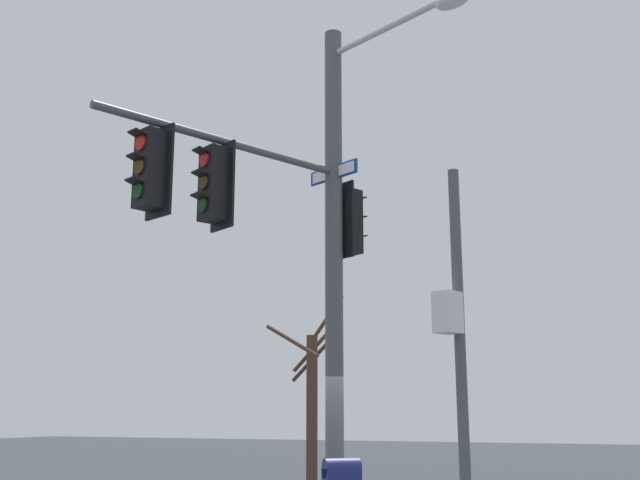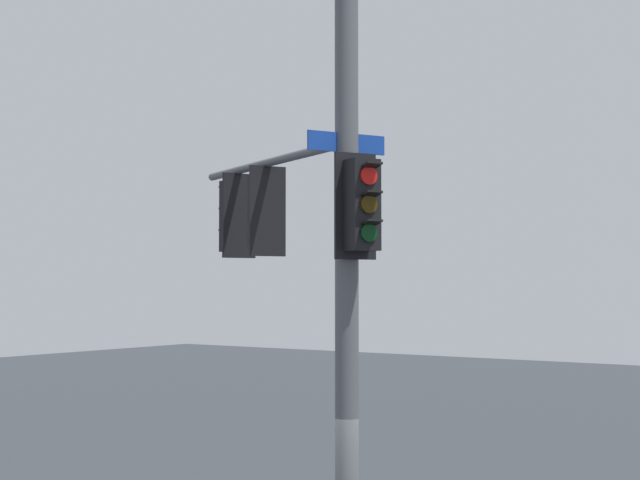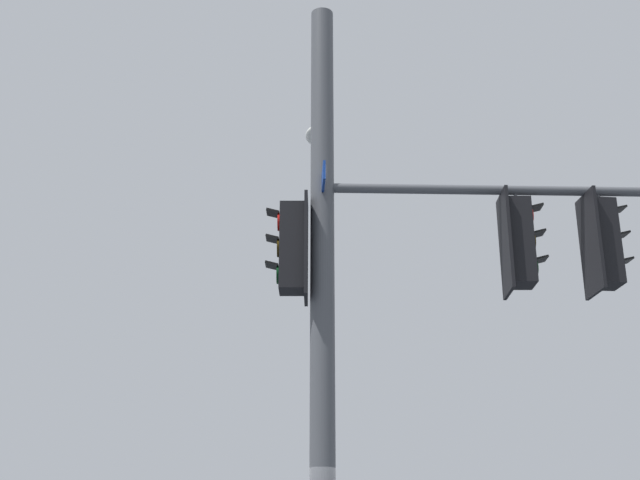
% 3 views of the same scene
% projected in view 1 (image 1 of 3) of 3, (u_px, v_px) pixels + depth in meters
% --- Properties ---
extents(main_signal_pole_assembly, '(4.59, 4.66, 8.45)m').
position_uv_depth(main_signal_pole_assembly, '(304.00, 225.00, 12.01)').
color(main_signal_pole_assembly, '#4C4F54').
rests_on(main_signal_pole_assembly, ground).
extents(secondary_pole_assembly, '(0.82, 0.63, 7.27)m').
position_uv_depth(secondary_pole_assembly, '(456.00, 325.00, 16.30)').
color(secondary_pole_assembly, '#4C4F54').
rests_on(secondary_pole_assembly, ground).
extents(bare_tree_behind_pole, '(2.06, 2.06, 5.19)m').
position_uv_depth(bare_tree_behind_pole, '(313.00, 396.00, 20.72)').
color(bare_tree_behind_pole, '#4C3326').
rests_on(bare_tree_behind_pole, ground).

